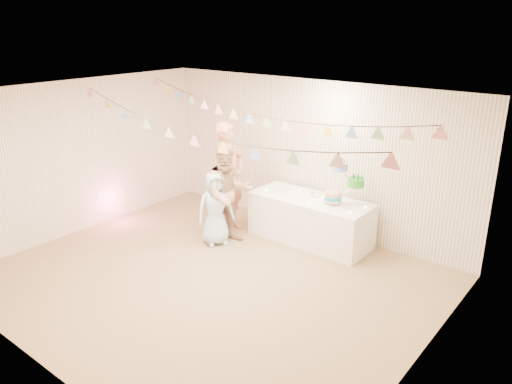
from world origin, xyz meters
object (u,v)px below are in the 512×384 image
Objects in this scene: cake_stand at (344,184)px; person_adult_a at (229,178)px; table at (310,220)px; person_adult_b at (228,194)px; person_child at (216,208)px.

person_adult_a reaches higher than cake_stand.
table is 1.05× the size of person_adult_a.
person_adult_b is (-1.02, -0.88, 0.47)m from table.
table is 1.43m from person_adult_b.
cake_stand is 0.42× the size of person_adult_b.
person_child is at bearing -138.09° from table.
person_child is (0.19, -0.55, -0.34)m from person_adult_a.
person_child is at bearing -147.45° from cake_stand.
cake_stand is at bearing -31.32° from person_adult_b.
table is at bearing -21.25° from person_adult_b.
person_adult_b is at bearing -149.51° from cake_stand.
table is 1.56m from person_adult_a.
person_adult_a is 1.55× the size of person_child.
person_adult_b is 1.37× the size of person_child.
cake_stand is 1.85m from person_adult_b.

